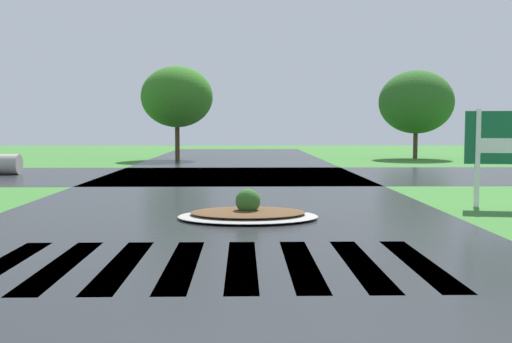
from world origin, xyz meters
TOP-DOWN VIEW (x-y plane):
  - asphalt_roadway at (0.00, 10.00)m, footprint 10.68×80.00m
  - asphalt_cross_road at (0.00, 21.03)m, footprint 90.00×9.61m
  - crosswalk_stripes at (0.00, 4.47)m, footprint 6.75×3.52m
  - median_island at (0.58, 8.98)m, footprint 3.15×2.28m
  - drainage_pipe_stack at (-9.74, 21.74)m, footprint 1.28×0.90m
  - background_treeline at (3.71, 32.96)m, footprint 46.71×6.28m

SIDE VIEW (x-z plane):
  - asphalt_roadway at x=0.00m, z-range 0.00..0.01m
  - asphalt_cross_road at x=0.00m, z-range 0.00..0.01m
  - crosswalk_stripes at x=0.00m, z-range 0.00..0.01m
  - median_island at x=0.58m, z-range -0.21..0.47m
  - drainage_pipe_stack at x=-9.74m, z-range 0.00..0.87m
  - background_treeline at x=3.71m, z-range 0.66..6.37m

